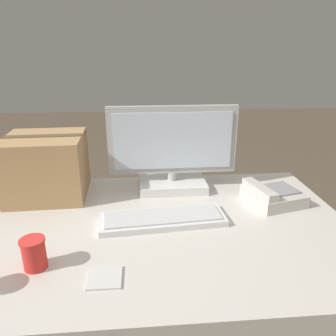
{
  "coord_description": "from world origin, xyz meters",
  "views": [
    {
      "loc": [
        0.16,
        -1.02,
        1.31
      ],
      "look_at": [
        0.26,
        0.17,
        0.87
      ],
      "focal_mm": 35.0,
      "sensor_mm": 36.0,
      "label": 1
    }
  ],
  "objects_px": {
    "desk_phone": "(272,195)",
    "paper_cup_right": "(34,253)",
    "cardboard_box": "(47,166)",
    "sticky_note_pad": "(105,278)",
    "keyboard": "(163,219)",
    "monitor": "(173,154)"
  },
  "relations": [
    {
      "from": "desk_phone",
      "to": "sticky_note_pad",
      "type": "height_order",
      "value": "desk_phone"
    },
    {
      "from": "paper_cup_right",
      "to": "cardboard_box",
      "type": "xyz_separation_m",
      "value": [
        -0.08,
        0.5,
        0.08
      ]
    },
    {
      "from": "desk_phone",
      "to": "cardboard_box",
      "type": "bearing_deg",
      "value": 156.62
    },
    {
      "from": "desk_phone",
      "to": "cardboard_box",
      "type": "relative_size",
      "value": 0.76
    },
    {
      "from": "monitor",
      "to": "desk_phone",
      "type": "bearing_deg",
      "value": -24.73
    },
    {
      "from": "keyboard",
      "to": "desk_phone",
      "type": "height_order",
      "value": "desk_phone"
    },
    {
      "from": "monitor",
      "to": "sticky_note_pad",
      "type": "xyz_separation_m",
      "value": [
        -0.24,
        -0.59,
        -0.15
      ]
    },
    {
      "from": "paper_cup_right",
      "to": "desk_phone",
      "type": "bearing_deg",
      "value": 22.91
    },
    {
      "from": "monitor",
      "to": "cardboard_box",
      "type": "bearing_deg",
      "value": -176.82
    },
    {
      "from": "keyboard",
      "to": "sticky_note_pad",
      "type": "bearing_deg",
      "value": -126.27
    },
    {
      "from": "desk_phone",
      "to": "sticky_note_pad",
      "type": "bearing_deg",
      "value": -160.64
    },
    {
      "from": "monitor",
      "to": "desk_phone",
      "type": "xyz_separation_m",
      "value": [
        0.39,
        -0.18,
        -0.13
      ]
    },
    {
      "from": "desk_phone",
      "to": "paper_cup_right",
      "type": "xyz_separation_m",
      "value": [
        -0.83,
        -0.35,
        0.02
      ]
    },
    {
      "from": "cardboard_box",
      "to": "sticky_note_pad",
      "type": "distance_m",
      "value": 0.64
    },
    {
      "from": "paper_cup_right",
      "to": "cardboard_box",
      "type": "distance_m",
      "value": 0.51
    },
    {
      "from": "desk_phone",
      "to": "paper_cup_right",
      "type": "height_order",
      "value": "paper_cup_right"
    },
    {
      "from": "sticky_note_pad",
      "to": "paper_cup_right",
      "type": "bearing_deg",
      "value": 161.77
    },
    {
      "from": "desk_phone",
      "to": "monitor",
      "type": "bearing_deg",
      "value": 141.15
    },
    {
      "from": "keyboard",
      "to": "paper_cup_right",
      "type": "relative_size",
      "value": 4.94
    },
    {
      "from": "keyboard",
      "to": "sticky_note_pad",
      "type": "relative_size",
      "value": 4.95
    },
    {
      "from": "desk_phone",
      "to": "paper_cup_right",
      "type": "bearing_deg",
      "value": -171.21
    },
    {
      "from": "desk_phone",
      "to": "cardboard_box",
      "type": "xyz_separation_m",
      "value": [
        -0.91,
        0.15,
        0.1
      ]
    }
  ]
}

